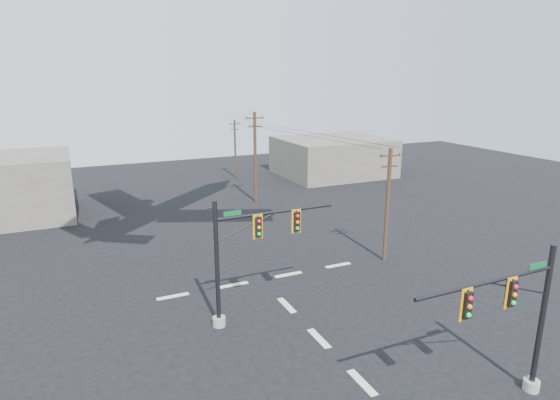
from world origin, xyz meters
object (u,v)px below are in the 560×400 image
utility_pole_a (387,203)px  utility_pole_b (255,156)px  signal_mast_near (518,323)px  signal_mast_far (244,256)px  utility_pole_c (235,148)px

utility_pole_a → utility_pole_b: bearing=102.6°
signal_mast_near → signal_mast_far: (-7.82, 10.91, 0.18)m
signal_mast_far → utility_pole_c: size_ratio=0.95×
signal_mast_near → utility_pole_b: bearing=86.6°
signal_mast_near → signal_mast_far: bearing=125.6°
signal_mast_near → utility_pole_c: bearing=85.0°
signal_mast_near → utility_pole_b: utility_pole_b is taller
signal_mast_near → utility_pole_c: (4.13, 46.99, 0.33)m
utility_pole_a → utility_pole_b: 19.60m
signal_mast_near → utility_pole_a: size_ratio=0.86×
utility_pole_b → signal_mast_far: bearing=-107.9°
signal_mast_far → utility_pole_c: (11.95, 36.08, 0.16)m
utility_pole_b → utility_pole_c: (2.08, 12.61, -1.05)m
signal_mast_near → utility_pole_c: utility_pole_c is taller
utility_pole_a → signal_mast_near: bearing=-102.7°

